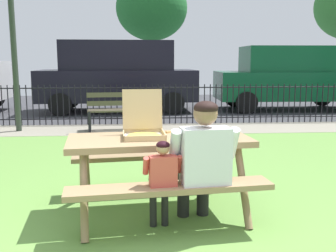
{
  "coord_description": "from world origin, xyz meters",
  "views": [
    {
      "loc": [
        0.06,
        -2.58,
        1.53
      ],
      "look_at": [
        0.39,
        2.02,
        0.75
      ],
      "focal_mm": 41.76,
      "sensor_mm": 36.0,
      "label": 1
    }
  ],
  "objects_px": {
    "park_bench_center": "(125,112)",
    "parked_car_left": "(118,75)",
    "picnic_table_foreground": "(159,154)",
    "adult_at_table": "(202,159)",
    "pizza_box_open": "(143,128)",
    "pizza_slice_on_table": "(179,133)",
    "parked_car_center": "(288,77)",
    "far_tree_midleft": "(152,9)",
    "lamp_post_walkway": "(11,9)",
    "child_at_table": "(162,177)"
  },
  "relations": [
    {
      "from": "picnic_table_foreground",
      "to": "child_at_table",
      "type": "distance_m",
      "value": 0.54
    },
    {
      "from": "child_at_table",
      "to": "parked_car_left",
      "type": "distance_m",
      "value": 8.57
    },
    {
      "from": "adult_at_table",
      "to": "parked_car_left",
      "type": "xyz_separation_m",
      "value": [
        -1.2,
        8.45,
        0.44
      ]
    },
    {
      "from": "pizza_box_open",
      "to": "lamp_post_walkway",
      "type": "height_order",
      "value": "lamp_post_walkway"
    },
    {
      "from": "lamp_post_walkway",
      "to": "parked_car_center",
      "type": "height_order",
      "value": "lamp_post_walkway"
    },
    {
      "from": "adult_at_table",
      "to": "park_bench_center",
      "type": "relative_size",
      "value": 0.73
    },
    {
      "from": "picnic_table_foreground",
      "to": "parked_car_center",
      "type": "bearing_deg",
      "value": 61.35
    },
    {
      "from": "parked_car_left",
      "to": "far_tree_midleft",
      "type": "distance_m",
      "value": 7.85
    },
    {
      "from": "adult_at_table",
      "to": "lamp_post_walkway",
      "type": "relative_size",
      "value": 0.28
    },
    {
      "from": "pizza_box_open",
      "to": "pizza_slice_on_table",
      "type": "distance_m",
      "value": 0.4
    },
    {
      "from": "far_tree_midleft",
      "to": "park_bench_center",
      "type": "bearing_deg",
      "value": -95.08
    },
    {
      "from": "pizza_slice_on_table",
      "to": "picnic_table_foreground",
      "type": "bearing_deg",
      "value": -139.24
    },
    {
      "from": "adult_at_table",
      "to": "child_at_table",
      "type": "relative_size",
      "value": 1.39
    },
    {
      "from": "picnic_table_foreground",
      "to": "adult_at_table",
      "type": "relative_size",
      "value": 1.64
    },
    {
      "from": "park_bench_center",
      "to": "parked_car_center",
      "type": "distance_m",
      "value": 5.92
    },
    {
      "from": "pizza_slice_on_table",
      "to": "pizza_box_open",
      "type": "bearing_deg",
      "value": -161.47
    },
    {
      "from": "child_at_table",
      "to": "parked_car_left",
      "type": "bearing_deg",
      "value": 95.6
    },
    {
      "from": "park_bench_center",
      "to": "far_tree_midleft",
      "type": "bearing_deg",
      "value": 84.92
    },
    {
      "from": "picnic_table_foreground",
      "to": "lamp_post_walkway",
      "type": "bearing_deg",
      "value": 120.64
    },
    {
      "from": "child_at_table",
      "to": "parked_car_center",
      "type": "distance_m",
      "value": 9.58
    },
    {
      "from": "adult_at_table",
      "to": "picnic_table_foreground",
      "type": "bearing_deg",
      "value": 128.03
    },
    {
      "from": "adult_at_table",
      "to": "park_bench_center",
      "type": "distance_m",
      "value": 5.24
    },
    {
      "from": "pizza_slice_on_table",
      "to": "park_bench_center",
      "type": "xyz_separation_m",
      "value": [
        -0.74,
        4.5,
        -0.36
      ]
    },
    {
      "from": "pizza_box_open",
      "to": "picnic_table_foreground",
      "type": "bearing_deg",
      "value": -22.07
    },
    {
      "from": "pizza_box_open",
      "to": "parked_car_center",
      "type": "height_order",
      "value": "parked_car_center"
    },
    {
      "from": "park_bench_center",
      "to": "far_tree_midleft",
      "type": "xyz_separation_m",
      "value": [
        0.94,
        10.52,
        3.48
      ]
    },
    {
      "from": "park_bench_center",
      "to": "parked_car_left",
      "type": "distance_m",
      "value": 3.37
    },
    {
      "from": "parked_car_center",
      "to": "pizza_box_open",
      "type": "bearing_deg",
      "value": -119.7
    },
    {
      "from": "picnic_table_foreground",
      "to": "pizza_slice_on_table",
      "type": "xyz_separation_m",
      "value": [
        0.22,
        0.19,
        0.18
      ]
    },
    {
      "from": "picnic_table_foreground",
      "to": "far_tree_midleft",
      "type": "relative_size",
      "value": 0.36
    },
    {
      "from": "pizza_slice_on_table",
      "to": "parked_car_center",
      "type": "bearing_deg",
      "value": 62.01
    },
    {
      "from": "picnic_table_foreground",
      "to": "adult_at_table",
      "type": "xyz_separation_m",
      "value": [
        0.36,
        -0.46,
        0.06
      ]
    },
    {
      "from": "parked_car_left",
      "to": "far_tree_midleft",
      "type": "xyz_separation_m",
      "value": [
        1.25,
        7.23,
        2.8
      ]
    },
    {
      "from": "pizza_box_open",
      "to": "park_bench_center",
      "type": "distance_m",
      "value": 4.67
    },
    {
      "from": "child_at_table",
      "to": "parked_car_left",
      "type": "height_order",
      "value": "parked_car_left"
    },
    {
      "from": "pizza_slice_on_table",
      "to": "park_bench_center",
      "type": "bearing_deg",
      "value": 99.36
    },
    {
      "from": "picnic_table_foreground",
      "to": "pizza_box_open",
      "type": "xyz_separation_m",
      "value": [
        -0.16,
        0.06,
        0.26
      ]
    },
    {
      "from": "park_bench_center",
      "to": "parked_car_left",
      "type": "xyz_separation_m",
      "value": [
        -0.32,
        3.29,
        0.68
      ]
    },
    {
      "from": "pizza_slice_on_table",
      "to": "parked_car_center",
      "type": "height_order",
      "value": "parked_car_center"
    },
    {
      "from": "picnic_table_foreground",
      "to": "far_tree_midleft",
      "type": "xyz_separation_m",
      "value": [
        0.41,
        15.21,
        3.3
      ]
    },
    {
      "from": "pizza_slice_on_table",
      "to": "child_at_table",
      "type": "bearing_deg",
      "value": -107.19
    },
    {
      "from": "lamp_post_walkway",
      "to": "adult_at_table",
      "type": "bearing_deg",
      "value": -58.65
    },
    {
      "from": "parked_car_center",
      "to": "far_tree_midleft",
      "type": "bearing_deg",
      "value": 118.66
    },
    {
      "from": "park_bench_center",
      "to": "far_tree_midleft",
      "type": "relative_size",
      "value": 0.3
    },
    {
      "from": "pizza_box_open",
      "to": "pizza_slice_on_table",
      "type": "xyz_separation_m",
      "value": [
        0.37,
        0.13,
        -0.08
      ]
    },
    {
      "from": "lamp_post_walkway",
      "to": "parked_car_left",
      "type": "distance_m",
      "value": 4.05
    },
    {
      "from": "child_at_table",
      "to": "park_bench_center",
      "type": "relative_size",
      "value": 0.52
    },
    {
      "from": "pizza_slice_on_table",
      "to": "park_bench_center",
      "type": "relative_size",
      "value": 0.19
    },
    {
      "from": "pizza_slice_on_table",
      "to": "adult_at_table",
      "type": "relative_size",
      "value": 0.26
    },
    {
      "from": "parked_car_left",
      "to": "parked_car_center",
      "type": "height_order",
      "value": "parked_car_left"
    }
  ]
}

